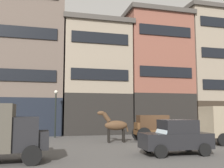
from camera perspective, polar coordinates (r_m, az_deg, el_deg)
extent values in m
plane|color=#4C4947|center=(18.78, 13.13, -12.88)|extent=(120.00, 120.00, 0.00)
cube|color=black|center=(27.57, -19.61, -6.78)|extent=(7.86, 6.48, 3.52)
cube|color=#66564C|center=(28.49, -19.06, 8.93)|extent=(7.86, 6.48, 11.92)
cube|color=black|center=(24.49, -19.97, 1.88)|extent=(6.60, 0.12, 1.10)
cube|color=black|center=(25.32, -19.64, 10.82)|extent=(6.60, 0.12, 1.10)
cube|color=black|center=(27.94, -4.06, -6.59)|extent=(6.77, 6.48, 4.01)
cube|color=gray|center=(28.44, -3.97, 4.83)|extent=(6.77, 6.48, 7.26)
cube|color=#47423D|center=(29.42, -3.92, 12.27)|extent=(7.27, 6.98, 0.50)
cube|color=black|center=(24.95, -2.61, 2.13)|extent=(5.69, 0.12, 1.10)
cube|color=black|center=(25.72, -2.57, 10.16)|extent=(5.69, 0.12, 1.10)
cube|color=black|center=(30.03, 9.35, -6.37)|extent=(7.01, 6.48, 4.14)
cube|color=brown|center=(30.68, 9.15, 5.83)|extent=(7.01, 6.48, 8.83)
cube|color=#47423D|center=(31.96, 9.00, 14.05)|extent=(7.51, 6.98, 0.50)
cube|color=black|center=(27.35, 12.00, 2.64)|extent=(5.89, 0.12, 1.10)
cube|color=black|center=(28.34, 11.80, 11.50)|extent=(5.89, 0.12, 1.10)
cube|color=#33281E|center=(33.77, 21.15, -6.63)|extent=(7.68, 6.48, 3.40)
cube|color=gray|center=(34.37, 20.71, 5.14)|extent=(7.68, 6.48, 10.63)
cube|color=#47423D|center=(35.83, 20.37, 13.91)|extent=(8.18, 6.98, 0.50)
cube|color=brown|center=(20.13, 9.03, -10.48)|extent=(2.78, 1.48, 0.36)
cube|color=#3D2819|center=(20.09, 8.99, -8.41)|extent=(2.36, 1.26, 1.10)
cube|color=brown|center=(19.74, 5.83, -9.22)|extent=(0.47, 1.06, 0.50)
cylinder|color=black|center=(19.19, 7.18, -11.18)|extent=(1.10, 0.15, 1.10)
cylinder|color=black|center=(20.54, 5.95, -10.86)|extent=(1.10, 0.15, 1.10)
cylinder|color=black|center=(19.81, 12.24, -10.93)|extent=(1.10, 0.15, 1.10)
cylinder|color=black|center=(21.12, 10.71, -10.65)|extent=(1.10, 0.15, 1.10)
ellipsoid|color=#513823|center=(19.13, 0.91, -9.15)|extent=(1.74, 0.71, 0.70)
cylinder|color=#513823|center=(18.97, -1.25, -7.36)|extent=(0.68, 0.36, 0.76)
ellipsoid|color=#513823|center=(18.91, -2.45, -6.45)|extent=(0.57, 0.28, 0.30)
cylinder|color=#513823|center=(19.32, 3.29, -9.56)|extent=(0.27, 0.12, 0.65)
cylinder|color=black|center=(18.91, -0.64, -11.54)|extent=(0.14, 0.14, 0.95)
cylinder|color=black|center=(19.26, -0.83, -11.43)|extent=(0.14, 0.14, 0.95)
cylinder|color=black|center=(19.13, 2.67, -11.47)|extent=(0.14, 0.14, 0.95)
cylinder|color=black|center=(19.48, 2.42, -11.37)|extent=(0.14, 0.14, 0.95)
cube|color=gray|center=(19.90, 23.55, -7.60)|extent=(2.89, 2.04, 2.10)
cylinder|color=black|center=(20.35, 20.37, -10.93)|extent=(0.85, 0.26, 0.84)
cylinder|color=black|center=(18.77, 23.49, -11.25)|extent=(0.85, 0.26, 0.84)
cube|color=black|center=(12.62, -19.19, -10.34)|extent=(1.44, 1.73, 1.50)
cube|color=black|center=(12.63, -16.00, -11.80)|extent=(0.93, 1.46, 0.80)
cube|color=silver|center=(12.58, -17.08, -9.28)|extent=(0.22, 1.36, 0.64)
cylinder|color=black|center=(13.64, -17.14, -13.65)|extent=(0.84, 0.24, 0.84)
cylinder|color=black|center=(11.76, -17.35, -14.91)|extent=(0.84, 0.24, 0.84)
cube|color=black|center=(14.40, 13.87, -12.08)|extent=(3.74, 1.71, 0.80)
cube|color=black|center=(14.40, 14.33, -9.07)|extent=(1.84, 1.49, 0.70)
cube|color=silver|center=(14.05, 11.21, -9.75)|extent=(0.37, 1.32, 0.56)
cylinder|color=black|center=(13.19, 10.80, -14.47)|extent=(0.66, 0.20, 0.66)
cylinder|color=black|center=(14.73, 8.10, -13.62)|extent=(0.66, 0.20, 0.66)
cylinder|color=black|center=(14.31, 19.89, -13.55)|extent=(0.66, 0.20, 0.66)
cylinder|color=black|center=(15.74, 16.50, -12.94)|extent=(0.66, 0.20, 0.66)
cylinder|color=black|center=(23.04, -12.44, -6.86)|extent=(0.12, 0.12, 3.80)
sphere|color=silver|center=(23.10, -12.32, -1.74)|extent=(0.32, 0.32, 0.32)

